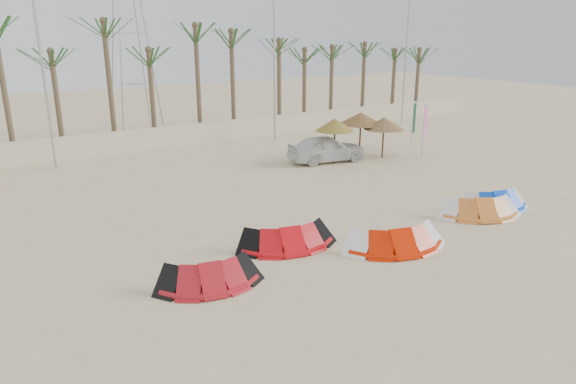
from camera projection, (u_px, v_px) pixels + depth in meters
ground at (399, 285)px, 15.07m from camera, size 120.00×120.00×0.00m
boundary_wall at (151, 138)px, 32.49m from camera, size 60.00×0.30×1.30m
palm_line at (146, 43)px, 32.30m from camera, size 52.00×4.00×7.70m
lamp_b at (42, 59)px, 26.26m from camera, size 1.25×0.14×11.00m
lamp_c at (275, 53)px, 33.52m from camera, size 1.25×0.14×11.00m
lamp_d at (407, 50)px, 39.74m from camera, size 1.25×0.14×11.00m
pylon at (138, 132)px, 38.00m from camera, size 3.00×3.00×14.00m
kite_red_left at (205, 270)px, 15.07m from camera, size 3.30×2.05×0.90m
kite_red_mid at (283, 234)px, 17.81m from camera, size 3.64×2.16×0.90m
kite_red_right at (389, 235)px, 17.70m from camera, size 3.88×2.41×0.90m
kite_orange at (474, 205)px, 20.76m from camera, size 3.70×2.65×0.90m
kite_blue at (490, 198)px, 21.61m from camera, size 3.33×2.18×0.90m
parasol_left at (335, 125)px, 28.53m from camera, size 2.18×2.18×2.52m
parasol_mid at (384, 123)px, 29.66m from camera, size 2.35×2.35×2.41m
parasol_right at (361, 118)px, 30.20m from camera, size 2.60×2.60×2.59m
flag_pink at (426, 125)px, 30.27m from camera, size 0.44×0.16×3.11m
flag_green at (415, 120)px, 32.76m from camera, size 0.44×0.16×2.94m
car at (327, 148)px, 29.19m from camera, size 4.71×2.60×1.52m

